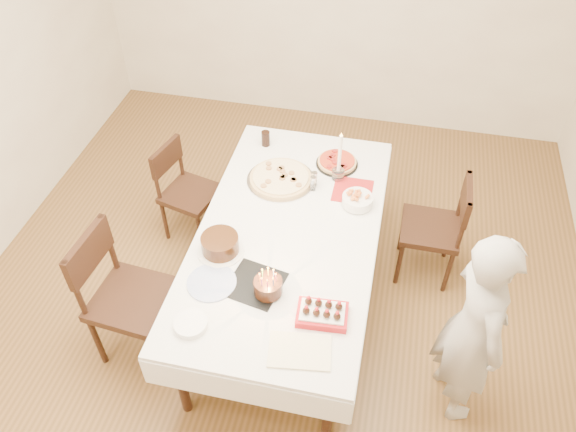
% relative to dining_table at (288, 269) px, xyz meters
% --- Properties ---
extents(floor, '(5.00, 5.00, 0.00)m').
position_rel_dining_table_xyz_m(floor, '(-0.08, -0.03, -0.38)').
color(floor, brown).
rests_on(floor, ground).
extents(dining_table, '(1.70, 2.37, 0.75)m').
position_rel_dining_table_xyz_m(dining_table, '(0.00, 0.00, 0.00)').
color(dining_table, white).
rests_on(dining_table, floor).
extents(chair_right_savory, '(0.45, 0.45, 0.88)m').
position_rel_dining_table_xyz_m(chair_right_savory, '(0.93, 0.54, 0.07)').
color(chair_right_savory, '#321B10').
rests_on(chair_right_savory, floor).
extents(chair_left_savory, '(0.51, 0.51, 0.83)m').
position_rel_dining_table_xyz_m(chair_left_savory, '(-0.90, 0.55, 0.04)').
color(chair_left_savory, '#321B10').
rests_on(chair_left_savory, floor).
extents(chair_left_dessert, '(0.56, 0.56, 1.00)m').
position_rel_dining_table_xyz_m(chair_left_dessert, '(-0.88, -0.56, 0.13)').
color(chair_left_dessert, '#321B10').
rests_on(chair_left_dessert, floor).
extents(person, '(0.51, 0.61, 1.43)m').
position_rel_dining_table_xyz_m(person, '(1.16, -0.49, 0.34)').
color(person, beige).
rests_on(person, floor).
extents(pizza_white, '(0.57, 0.57, 0.04)m').
position_rel_dining_table_xyz_m(pizza_white, '(-0.16, 0.47, 0.40)').
color(pizza_white, beige).
rests_on(pizza_white, dining_table).
extents(pizza_pepperoni, '(0.38, 0.38, 0.04)m').
position_rel_dining_table_xyz_m(pizza_pepperoni, '(0.20, 0.74, 0.40)').
color(pizza_pepperoni, red).
rests_on(pizza_pepperoni, dining_table).
extents(red_placemat, '(0.27, 0.27, 0.01)m').
position_rel_dining_table_xyz_m(red_placemat, '(0.35, 0.48, 0.38)').
color(red_placemat, '#B21E1E').
rests_on(red_placemat, dining_table).
extents(pasta_bowl, '(0.27, 0.27, 0.07)m').
position_rel_dining_table_xyz_m(pasta_bowl, '(0.40, 0.34, 0.42)').
color(pasta_bowl, white).
rests_on(pasta_bowl, dining_table).
extents(taper_candle, '(0.11, 0.11, 0.40)m').
position_rel_dining_table_xyz_m(taper_candle, '(0.23, 0.58, 0.57)').
color(taper_candle, white).
rests_on(taper_candle, dining_table).
extents(shaker_pair, '(0.10, 0.10, 0.11)m').
position_rel_dining_table_xyz_m(shaker_pair, '(0.08, 0.43, 0.43)').
color(shaker_pair, white).
rests_on(shaker_pair, dining_table).
extents(cola_glass, '(0.07, 0.07, 0.12)m').
position_rel_dining_table_xyz_m(cola_glass, '(-0.36, 0.85, 0.43)').
color(cola_glass, black).
rests_on(cola_glass, dining_table).
extents(layer_cake, '(0.33, 0.33, 0.12)m').
position_rel_dining_table_xyz_m(layer_cake, '(-0.37, -0.26, 0.43)').
color(layer_cake, '#381E0E').
rests_on(layer_cake, dining_table).
extents(cake_board, '(0.36, 0.36, 0.01)m').
position_rel_dining_table_xyz_m(cake_board, '(-0.09, -0.47, 0.38)').
color(cake_board, black).
rests_on(cake_board, dining_table).
extents(birthday_cake, '(0.19, 0.19, 0.16)m').
position_rel_dining_table_xyz_m(birthday_cake, '(-0.00, -0.51, 0.47)').
color(birthday_cake, '#331A0D').
rests_on(birthday_cake, dining_table).
extents(strawberry_box, '(0.30, 0.21, 0.07)m').
position_rel_dining_table_xyz_m(strawberry_box, '(0.33, -0.61, 0.41)').
color(strawberry_box, '#AB131A').
rests_on(strawberry_box, dining_table).
extents(box_lid, '(0.36, 0.26, 0.03)m').
position_rel_dining_table_xyz_m(box_lid, '(0.25, -0.85, 0.38)').
color(box_lid, beige).
rests_on(box_lid, dining_table).
extents(plate_stack, '(0.20, 0.20, 0.04)m').
position_rel_dining_table_xyz_m(plate_stack, '(-0.36, -0.83, 0.39)').
color(plate_stack, white).
rests_on(plate_stack, dining_table).
extents(china_plate, '(0.39, 0.39, 0.01)m').
position_rel_dining_table_xyz_m(china_plate, '(-0.35, -0.51, 0.38)').
color(china_plate, white).
rests_on(china_plate, dining_table).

